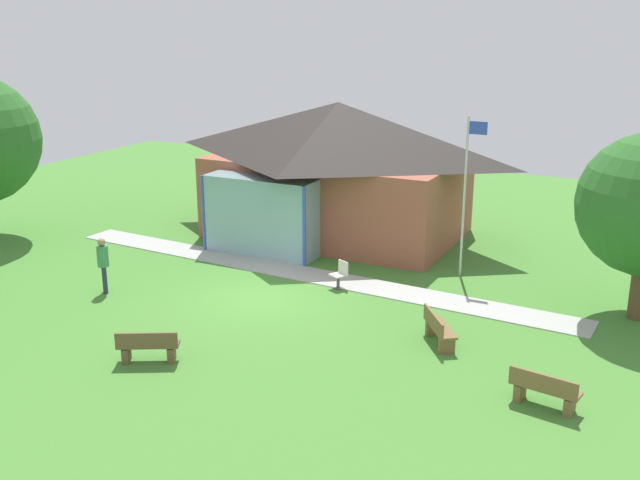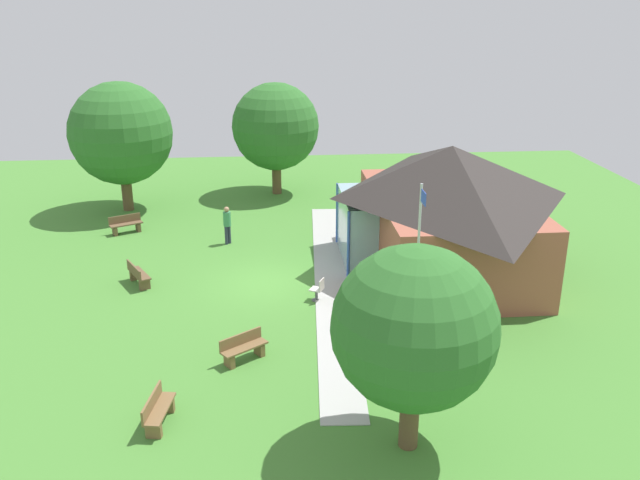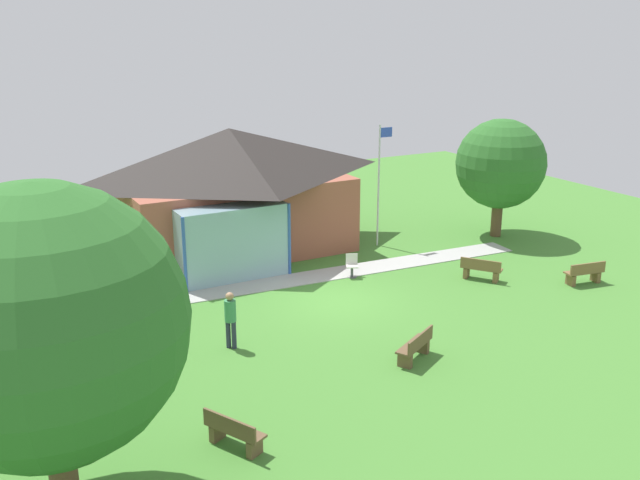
% 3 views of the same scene
% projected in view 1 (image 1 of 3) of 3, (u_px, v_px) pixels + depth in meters
% --- Properties ---
extents(ground_plane, '(44.00, 44.00, 0.00)m').
position_uv_depth(ground_plane, '(264.00, 297.00, 22.34)').
color(ground_plane, '#478433').
extents(pavilion, '(10.03, 7.49, 5.09)m').
position_uv_depth(pavilion, '(335.00, 167.00, 28.00)').
color(pavilion, '#A35642').
rests_on(pavilion, ground_plane).
extents(footpath, '(18.61, 2.42, 0.03)m').
position_uv_depth(footpath, '(301.00, 273.00, 24.41)').
color(footpath, '#ADADA8').
rests_on(footpath, ground_plane).
extents(flagpole, '(0.64, 0.08, 5.18)m').
position_uv_depth(flagpole, '(466.00, 189.00, 23.46)').
color(flagpole, silver).
rests_on(flagpole, ground_plane).
extents(bench_front_center, '(1.53, 1.10, 0.84)m').
position_uv_depth(bench_front_center, '(148.00, 347.00, 18.03)').
color(bench_front_center, brown).
rests_on(bench_front_center, ground_plane).
extents(bench_mid_right, '(1.23, 1.47, 0.84)m').
position_uv_depth(bench_mid_right, '(438.00, 329.00, 19.06)').
color(bench_mid_right, brown).
rests_on(bench_mid_right, ground_plane).
extents(bench_lawn_far_right, '(1.55, 0.68, 0.84)m').
position_uv_depth(bench_lawn_far_right, '(544.00, 391.00, 15.94)').
color(bench_lawn_far_right, brown).
rests_on(bench_lawn_far_right, ground_plane).
extents(patio_chair_lawn_spare, '(0.59, 0.59, 0.86)m').
position_uv_depth(patio_chair_lawn_spare, '(340.00, 275.00, 23.00)').
color(patio_chair_lawn_spare, beige).
rests_on(patio_chair_lawn_spare, ground_plane).
extents(visitor_strolling_lawn, '(0.34, 0.34, 1.74)m').
position_uv_depth(visitor_strolling_lawn, '(103.00, 261.00, 22.44)').
color(visitor_strolling_lawn, '#2D3347').
rests_on(visitor_strolling_lawn, ground_plane).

